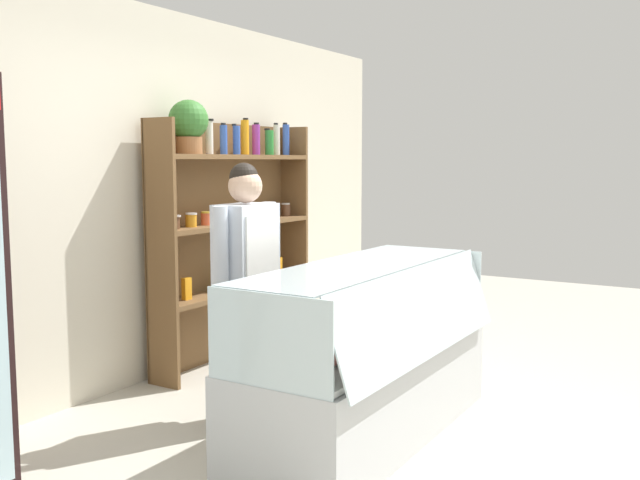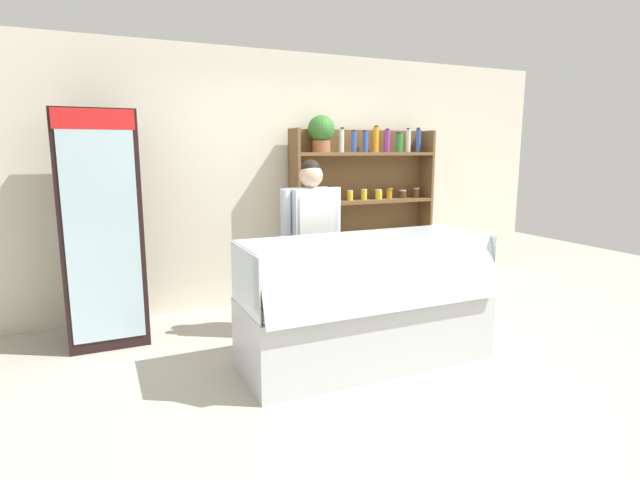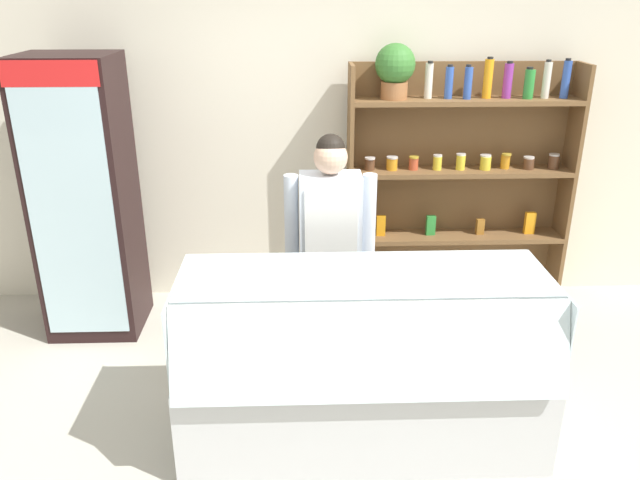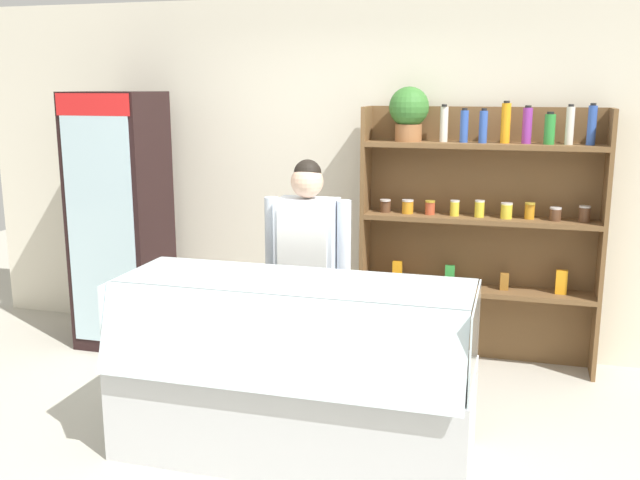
{
  "view_description": "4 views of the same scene",
  "coord_description": "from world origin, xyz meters",
  "px_view_note": "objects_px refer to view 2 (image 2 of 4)",
  "views": [
    {
      "loc": [
        -3.62,
        -1.82,
        1.6
      ],
      "look_at": [
        0.04,
        0.4,
        1.12
      ],
      "focal_mm": 40.0,
      "sensor_mm": 36.0,
      "label": 1
    },
    {
      "loc": [
        -1.92,
        -3.24,
        1.67
      ],
      "look_at": [
        -0.11,
        0.77,
        0.88
      ],
      "focal_mm": 28.0,
      "sensor_mm": 36.0,
      "label": 2
    },
    {
      "loc": [
        -0.37,
        -2.85,
        2.4
      ],
      "look_at": [
        -0.25,
        0.54,
        1.02
      ],
      "focal_mm": 35.0,
      "sensor_mm": 36.0,
      "label": 3
    },
    {
      "loc": [
        1.1,
        -3.48,
        2.05
      ],
      "look_at": [
        0.0,
        0.45,
        1.16
      ],
      "focal_mm": 40.0,
      "sensor_mm": 36.0,
      "label": 4
    }
  ],
  "objects_px": {
    "deli_display_case": "(365,324)",
    "shop_clerk": "(311,234)",
    "drinks_fridge": "(102,229)",
    "shelving_unit": "(357,196)"
  },
  "relations": [
    {
      "from": "deli_display_case",
      "to": "shop_clerk",
      "type": "height_order",
      "value": "shop_clerk"
    },
    {
      "from": "deli_display_case",
      "to": "shop_clerk",
      "type": "distance_m",
      "value": 0.98
    },
    {
      "from": "drinks_fridge",
      "to": "shelving_unit",
      "type": "height_order",
      "value": "shelving_unit"
    },
    {
      "from": "shelving_unit",
      "to": "deli_display_case",
      "type": "bearing_deg",
      "value": -116.04
    },
    {
      "from": "drinks_fridge",
      "to": "shop_clerk",
      "type": "bearing_deg",
      "value": -19.2
    },
    {
      "from": "drinks_fridge",
      "to": "shop_clerk",
      "type": "distance_m",
      "value": 1.81
    },
    {
      "from": "drinks_fridge",
      "to": "shop_clerk",
      "type": "relative_size",
      "value": 1.26
    },
    {
      "from": "shelving_unit",
      "to": "shop_clerk",
      "type": "distance_m",
      "value": 1.36
    },
    {
      "from": "deli_display_case",
      "to": "shop_clerk",
      "type": "relative_size",
      "value": 1.24
    },
    {
      "from": "shop_clerk",
      "to": "drinks_fridge",
      "type": "bearing_deg",
      "value": 160.8
    }
  ]
}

